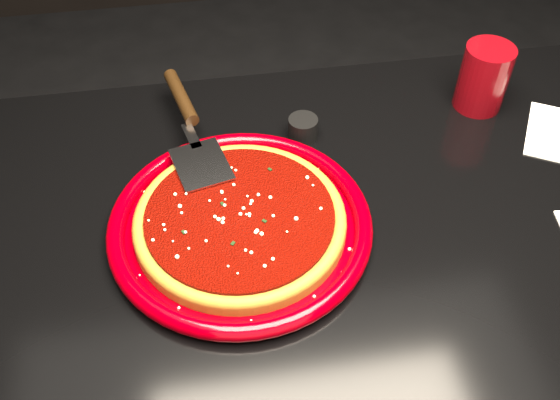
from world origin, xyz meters
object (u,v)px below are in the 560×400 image
object	(u,v)px
table	(349,370)
pizza_server	(191,126)
ramekin	(303,128)
plate	(240,224)
cup	(484,78)

from	to	relation	value
table	pizza_server	bearing A→B (deg)	135.21
table	ramekin	xyz separation A→B (m)	(-0.05, 0.22, 0.39)
table	pizza_server	xyz separation A→B (m)	(-0.23, 0.22, 0.42)
table	pizza_server	distance (m)	0.53
plate	cup	xyz separation A→B (m)	(0.42, 0.21, 0.04)
pizza_server	cup	bearing A→B (deg)	-9.25
plate	pizza_server	distance (m)	0.19
cup	ramekin	size ratio (longest dim) A/B	2.36
ramekin	pizza_server	bearing A→B (deg)	179.50
table	ramekin	size ratio (longest dim) A/B	25.73
pizza_server	table	bearing A→B (deg)	-57.91
plate	ramekin	size ratio (longest dim) A/B	7.77
table	plate	distance (m)	0.43
pizza_server	cup	xyz separation A→B (m)	(0.48, 0.03, 0.01)
cup	plate	bearing A→B (deg)	-153.45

